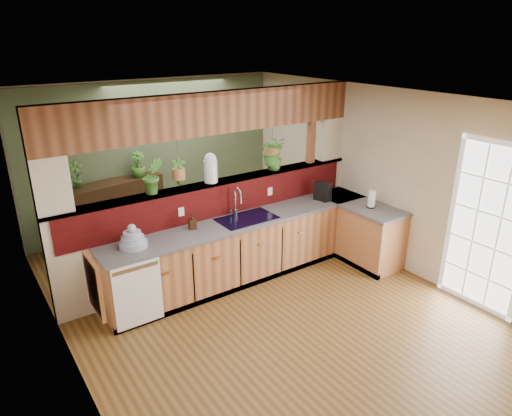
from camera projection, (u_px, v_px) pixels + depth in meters
ground at (273, 313)px, 5.75m from camera, size 4.60×7.00×0.01m
ceiling at (277, 104)px, 4.82m from camera, size 4.60×7.00×0.01m
wall_back at (155, 155)px, 7.97m from camera, size 4.60×0.02×2.60m
wall_left at (69, 273)px, 4.07m from camera, size 0.02×7.00×2.60m
wall_right at (404, 183)px, 6.50m from camera, size 0.02×7.00×2.60m
pass_through_partition at (219, 194)px, 6.38m from camera, size 4.60×0.21×2.60m
pass_through_ledge at (216, 182)px, 6.30m from camera, size 4.60×0.21×0.04m
header_beam at (214, 113)px, 5.95m from camera, size 4.60×0.15×0.55m
sage_backwall at (156, 155)px, 7.96m from camera, size 4.55×0.02×2.55m
countertop at (284, 240)px, 6.70m from camera, size 4.14×1.52×0.90m
dishwasher at (138, 294)px, 5.32m from camera, size 0.58×0.03×0.82m
navy_sink at (247, 224)px, 6.34m from camera, size 0.82×0.50×0.18m
french_door at (486, 230)px, 5.58m from camera, size 0.06×1.02×2.16m
framed_print at (94, 286)px, 3.38m from camera, size 0.04×0.35×0.45m
faucet at (237, 200)px, 6.32m from camera, size 0.19×0.19×0.43m
dish_stack at (133, 240)px, 5.45m from camera, size 0.34×0.34×0.30m
soap_dispenser at (192, 221)px, 5.94m from camera, size 0.11×0.11×0.21m
coffee_maker at (323, 192)px, 6.96m from camera, size 0.15×0.25×0.28m
paper_towel at (372, 199)px, 6.67m from camera, size 0.13×0.13×0.28m
glass_jar at (211, 168)px, 6.17m from camera, size 0.18×0.18×0.41m
ledge_plant_left at (153, 175)px, 5.72m from camera, size 0.31×0.27×0.48m
ledge_plant_right at (274, 156)px, 6.74m from camera, size 0.31×0.31×0.42m
hanging_plant_a at (178, 163)px, 5.87m from camera, size 0.22×0.19×0.53m
hanging_plant_b at (272, 139)px, 6.62m from camera, size 0.47×0.44×0.55m
shelving_console at (117, 212)px, 7.62m from camera, size 1.67×0.72×1.08m
shelf_plant_a at (76, 175)px, 7.05m from camera, size 0.26×0.21×0.42m
shelf_plant_b at (138, 164)px, 7.58m from camera, size 0.28×0.28×0.44m
floor_plant at (263, 214)px, 7.88m from camera, size 0.68×0.60×0.73m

